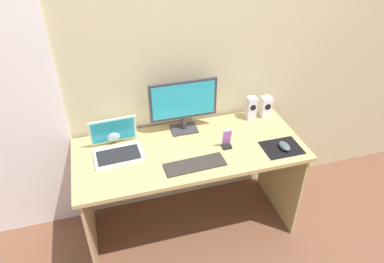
# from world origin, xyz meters

# --- Properties ---
(ground_plane) EXTENTS (8.00, 8.00, 0.00)m
(ground_plane) POSITION_xyz_m (0.00, 0.00, 0.00)
(ground_plane) COLOR brown
(wall_back) EXTENTS (6.00, 0.04, 2.50)m
(wall_back) POSITION_xyz_m (0.00, 0.36, 1.25)
(wall_back) COLOR #C3BA8F
(wall_back) RESTS_ON ground_plane
(desk) EXTENTS (1.50, 0.64, 0.74)m
(desk) POSITION_xyz_m (0.00, 0.00, 0.59)
(desk) COLOR tan
(desk) RESTS_ON ground_plane
(monitor) EXTENTS (0.46, 0.14, 0.38)m
(monitor) POSITION_xyz_m (0.02, 0.22, 0.95)
(monitor) COLOR #36353B
(monitor) RESTS_ON desk
(speaker_right) EXTENTS (0.07, 0.07, 0.16)m
(speaker_right) POSITION_xyz_m (0.64, 0.23, 0.82)
(speaker_right) COLOR white
(speaker_right) RESTS_ON desk
(speaker_near_monitor) EXTENTS (0.07, 0.07, 0.17)m
(speaker_near_monitor) POSITION_xyz_m (0.53, 0.23, 0.82)
(speaker_near_monitor) COLOR silver
(speaker_near_monitor) RESTS_ON desk
(laptop) EXTENTS (0.32, 0.27, 0.22)m
(laptop) POSITION_xyz_m (-0.46, 0.09, 0.78)
(laptop) COLOR white
(laptop) RESTS_ON desk
(fishbowl) EXTENTS (0.15, 0.15, 0.15)m
(fishbowl) POSITION_xyz_m (-0.47, 0.24, 0.81)
(fishbowl) COLOR silver
(fishbowl) RESTS_ON desk
(keyboard_external) EXTENTS (0.38, 0.14, 0.01)m
(keyboard_external) POSITION_xyz_m (-0.02, -0.17, 0.74)
(keyboard_external) COLOR #2E2B25
(keyboard_external) RESTS_ON desk
(mousepad) EXTENTS (0.25, 0.20, 0.00)m
(mousepad) POSITION_xyz_m (0.58, -0.16, 0.74)
(mousepad) COLOR black
(mousepad) RESTS_ON desk
(mouse) EXTENTS (0.07, 0.10, 0.04)m
(mouse) POSITION_xyz_m (0.59, -0.17, 0.76)
(mouse) COLOR #425556
(mouse) RESTS_ON mousepad
(phone_in_dock) EXTENTS (0.06, 0.05, 0.14)m
(phone_in_dock) POSITION_xyz_m (0.24, -0.05, 0.79)
(phone_in_dock) COLOR black
(phone_in_dock) RESTS_ON desk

